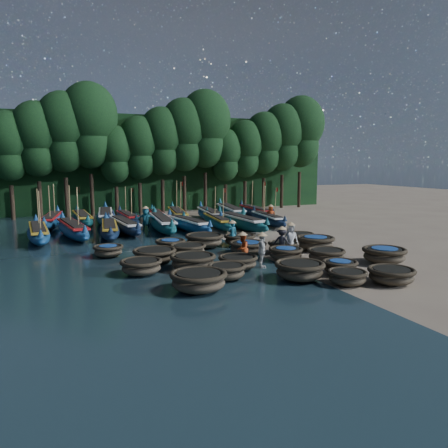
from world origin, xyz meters
name	(u,v)px	position (x,y,z in m)	size (l,w,h in m)	color
ground	(245,249)	(0.00, 0.00, 0.00)	(120.00, 120.00, 0.00)	#7D715B
foliage_wall	(153,164)	(0.00, 23.50, 5.00)	(40.00, 3.00, 10.00)	black
coracle_3	(347,277)	(0.74, -8.61, 0.36)	(1.76, 1.76, 0.63)	#4F4331
coracle_4	(391,275)	(2.60, -9.18, 0.40)	(2.30, 2.30, 0.69)	#4F4331
coracle_5	(199,280)	(-5.41, -7.09, 0.47)	(2.88, 2.88, 0.82)	#4F4331
coracle_6	(227,271)	(-3.66, -5.88, 0.40)	(1.75, 1.75, 0.70)	#4F4331
coracle_7	(300,270)	(-0.73, -7.19, 0.47)	(2.68, 2.68, 0.82)	#4F4331
coracle_8	(340,266)	(1.56, -7.03, 0.38)	(1.98, 1.98, 0.66)	#4F4331
coracle_9	(384,254)	(5.05, -6.06, 0.47)	(2.25, 2.25, 0.81)	#4F4331
coracle_10	(141,266)	(-7.01, -3.58, 0.41)	(2.26, 2.26, 0.72)	#4F4331
coracle_11	(193,261)	(-4.50, -3.62, 0.43)	(2.45, 2.45, 0.76)	#4F4331
coracle_12	(238,262)	(-2.46, -4.39, 0.39)	(2.35, 2.35, 0.68)	#4F4331
coracle_13	(286,253)	(0.70, -3.55, 0.40)	(1.83, 1.83, 0.69)	#4F4331
coracle_14	(326,255)	(2.40, -4.77, 0.41)	(1.96, 1.96, 0.72)	#4F4331
coracle_15	(155,255)	(-5.88, -1.48, 0.43)	(2.41, 2.41, 0.75)	#4F4331
coracle_16	(188,250)	(-3.80, -0.65, 0.39)	(2.16, 2.16, 0.69)	#4F4331
coracle_17	(248,247)	(-0.45, -1.29, 0.41)	(2.43, 2.43, 0.71)	#4F4331
coracle_18	(283,247)	(1.54, -1.84, 0.38)	(1.95, 1.95, 0.66)	#4F4331
coracle_19	(315,242)	(3.67, -1.90, 0.48)	(2.57, 2.57, 0.84)	#4F4331
coracle_20	(108,250)	(-7.90, 0.91, 0.37)	(1.90, 1.90, 0.65)	#4F4331
coracle_21	(170,244)	(-4.27, 1.31, 0.38)	(1.79, 1.79, 0.66)	#4F4331
coracle_22	(204,240)	(-2.11, 1.39, 0.48)	(2.66, 2.66, 0.83)	#4F4331
coracle_23	(240,239)	(0.13, 1.15, 0.40)	(2.00, 2.00, 0.70)	#4F4331
coracle_24	(300,237)	(4.15, 0.50, 0.38)	(1.97, 1.97, 0.67)	#4F4331
long_boat_0	(38,233)	(-11.50, 7.86, 0.54)	(1.78, 7.99, 3.40)	navy
long_boat_1	(73,229)	(-9.30, 8.43, 0.57)	(2.49, 8.32, 3.56)	navy
long_boat_2	(110,229)	(-6.89, 7.76, 0.51)	(2.19, 7.64, 1.35)	#0D1E31
long_boat_3	(125,225)	(-5.63, 9.10, 0.53)	(1.94, 7.83, 1.38)	#0D1E31
long_boat_4	(162,223)	(-2.82, 8.90, 0.59)	(2.30, 8.71, 1.54)	#0E514D
long_boat_5	(188,224)	(-1.02, 8.13, 0.52)	(2.22, 7.74, 1.37)	navy
long_boat_6	(217,221)	(1.60, 8.62, 0.51)	(2.18, 7.56, 3.23)	#0E514D
long_boat_7	(241,222)	(3.05, 7.38, 0.57)	(1.83, 8.52, 1.50)	#0E514D
long_boat_8	(268,219)	(6.08, 8.59, 0.50)	(2.18, 7.39, 3.16)	#0D1E31
long_boat_9	(52,220)	(-10.56, 14.26, 0.54)	(2.54, 7.92, 3.40)	navy
long_boat_10	(82,218)	(-8.20, 14.45, 0.54)	(1.67, 8.08, 1.42)	#0E514D
long_boat_11	(106,216)	(-6.25, 14.82, 0.59)	(2.53, 8.69, 1.54)	navy
long_boat_12	(127,218)	(-4.55, 13.98, 0.49)	(1.48, 7.26, 3.08)	#0D1E31
long_boat_13	(158,217)	(-2.13, 13.17, 0.51)	(2.06, 7.60, 1.34)	#0E514D
long_boat_14	(177,215)	(-0.27, 13.51, 0.56)	(2.72, 8.27, 3.56)	#0E514D
long_boat_15	(210,215)	(2.42, 12.55, 0.56)	(2.48, 8.23, 1.46)	navy
long_boat_16	(230,212)	(4.94, 13.81, 0.61)	(2.91, 8.99, 1.60)	#0E514D
long_boat_17	(256,212)	(7.26, 13.19, 0.54)	(1.93, 8.05, 3.43)	#0D1E31
fisherman_0	(291,238)	(1.67, -2.39, 0.94)	(0.99, 0.78, 1.97)	silver
fisherman_1	(232,232)	(-0.42, 1.02, 0.89)	(0.61, 0.52, 1.76)	#1A596D
fisherman_2	(242,248)	(-1.78, -3.44, 0.85)	(0.96, 0.98, 1.79)	#B43F18
fisherman_3	(282,241)	(1.08, -2.44, 0.83)	(1.15, 1.12, 1.78)	black
fisherman_4	(262,250)	(-1.24, -4.55, 0.91)	(0.71, 1.08, 1.90)	silver
fisherman_5	(146,219)	(-3.99, 9.24, 0.93)	(1.75, 1.01, 1.99)	#1A596D
fisherman_6	(271,214)	(6.30, 8.50, 0.87)	(0.93, 0.80, 1.82)	#B43F18
tree_1	(9,145)	(-13.70, 20.00, 6.65)	(4.09, 4.09, 9.65)	black
tree_2	(36,138)	(-11.40, 20.00, 7.32)	(4.51, 4.51, 10.63)	black
tree_3	(63,131)	(-9.10, 20.00, 8.00)	(4.92, 4.92, 11.60)	black
tree_4	(89,124)	(-6.80, 20.00, 8.67)	(5.34, 5.34, 12.58)	black
tree_5	(115,154)	(-4.50, 20.00, 5.97)	(3.68, 3.68, 8.68)	black
tree_6	(139,147)	(-2.20, 20.00, 6.65)	(4.09, 4.09, 9.65)	black
tree_7	(162,140)	(0.10, 20.00, 7.32)	(4.51, 4.51, 10.63)	black
tree_8	(184,134)	(2.40, 20.00, 8.00)	(4.92, 4.92, 11.60)	black
tree_9	(205,128)	(4.70, 20.00, 8.67)	(5.34, 5.34, 12.58)	black
tree_10	(226,155)	(7.00, 20.00, 5.97)	(3.68, 3.68, 8.68)	black
tree_11	(245,148)	(9.30, 20.00, 6.65)	(4.09, 4.09, 9.65)	black
tree_12	(264,142)	(11.60, 20.00, 7.32)	(4.51, 4.51, 10.63)	black
tree_13	(283,137)	(13.90, 20.00, 8.00)	(4.92, 4.92, 11.60)	black
tree_14	(301,131)	(16.20, 20.00, 8.67)	(5.34, 5.34, 12.58)	black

